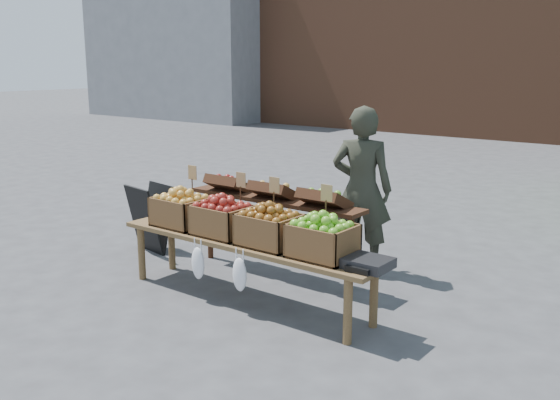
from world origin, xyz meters
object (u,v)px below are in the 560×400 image
Objects in this scene: vendor at (362,189)px; crate_russet_pears at (223,220)px; back_table at (274,225)px; crate_red_apples at (270,230)px; display_bench at (246,271)px; crate_golden_apples at (181,212)px; chalkboard_sign at (151,218)px; weighing_scale at (368,263)px; crate_green_apples at (323,241)px.

vendor reaches higher than crate_russet_pears.
back_table is 0.91m from crate_red_apples.
display_bench is at bearing 180.00° from crate_red_apples.
crate_golden_apples reaches higher than display_bench.
crate_red_apples is at bearing -3.35° from chalkboard_sign.
weighing_scale is (1.25, 0.00, 0.33)m from display_bench.
crate_green_apples is (1.07, -0.72, 0.19)m from back_table.
crate_russet_pears is (1.59, -0.49, 0.32)m from chalkboard_sign.
weighing_scale is at bearing 0.00° from crate_russet_pears.
display_bench is 0.51m from crate_red_apples.
crate_golden_apples is at bearing 180.00° from crate_red_apples.
crate_russet_pears is (-0.03, -0.72, 0.19)m from back_table.
display_bench is 1.29m from weighing_scale.
back_table is at bearing 154.31° from weighing_scale.
crate_golden_apples is 0.55m from crate_russet_pears.
vendor is 1.69m from weighing_scale.
crate_russet_pears is at bearing 180.00° from display_bench.
vendor reaches higher than back_table.
chalkboard_sign is at bearing 169.66° from crate_green_apples.
back_table is 4.20× the size of crate_golden_apples.
crate_red_apples is at bearing 0.00° from crate_golden_apples.
vendor is at bearing 86.88° from crate_red_apples.
crate_russet_pears reaches higher than weighing_scale.
crate_golden_apples is at bearing 30.30° from vendor.
crate_golden_apples is at bearing 180.00° from display_bench.
chalkboard_sign is at bearing 162.83° from crate_russet_pears.
vendor is at bearing 66.03° from crate_russet_pears.
crate_russet_pears is at bearing 180.00° from crate_green_apples.
crate_golden_apples and crate_red_apples have the same top height.
crate_golden_apples is 1.00× the size of crate_green_apples.
back_table is 0.75m from crate_russet_pears.
crate_golden_apples reaches higher than chalkboard_sign.
crate_golden_apples reaches higher than weighing_scale.
crate_green_apples is 0.44m from weighing_scale.
crate_red_apples is (0.52, -0.72, 0.19)m from back_table.
vendor is at bearing 122.51° from weighing_scale.
crate_golden_apples is at bearing -128.76° from back_table.
back_table reaches higher than crate_red_apples.
crate_red_apples is (0.27, 0.00, 0.42)m from display_bench.
crate_russet_pears is 1.00× the size of crate_green_apples.
chalkboard_sign is at bearing 154.68° from crate_golden_apples.
crate_russet_pears and crate_red_apples have the same top height.
back_table is at bearing 146.11° from crate_green_apples.
display_bench is at bearing 0.00° from crate_russet_pears.
crate_russet_pears is (-0.63, -1.41, -0.14)m from vendor.
vendor is 1.42m from crate_red_apples.
crate_green_apples is (1.65, 0.00, 0.00)m from crate_golden_apples.
crate_golden_apples is 1.00× the size of crate_russet_pears.
chalkboard_sign reaches higher than display_bench.
weighing_scale is (0.90, -1.41, -0.24)m from vendor.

